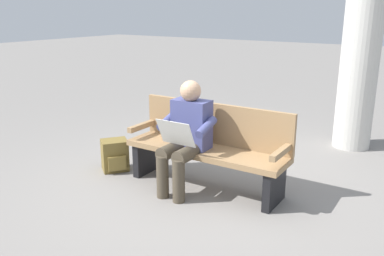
# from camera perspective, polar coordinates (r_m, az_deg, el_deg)

# --- Properties ---
(ground_plane) EXTENTS (40.00, 40.00, 0.00)m
(ground_plane) POSITION_cam_1_polar(r_m,az_deg,el_deg) (4.59, 1.77, -8.11)
(ground_plane) COLOR gray
(bench_near) EXTENTS (1.81, 0.51, 0.90)m
(bench_near) POSITION_cam_1_polar(r_m,az_deg,el_deg) (4.48, 2.28, -2.44)
(bench_near) COLOR #9E7A51
(bench_near) RESTS_ON ground
(person_seated) EXTENTS (0.57, 0.58, 1.18)m
(person_seated) POSITION_cam_1_polar(r_m,az_deg,el_deg) (4.31, -0.85, -0.82)
(person_seated) COLOR #474C84
(person_seated) RESTS_ON ground
(backpack) EXTENTS (0.38, 0.39, 0.38)m
(backpack) POSITION_cam_1_polar(r_m,az_deg,el_deg) (5.07, -10.58, -3.74)
(backpack) COLOR brown
(backpack) RESTS_ON ground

